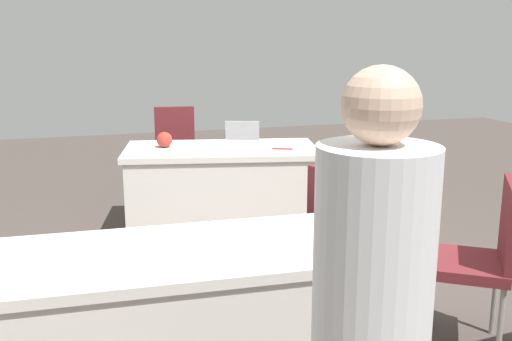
% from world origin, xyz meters
% --- Properties ---
extents(ground_plane, '(14.40, 14.40, 0.00)m').
position_xyz_m(ground_plane, '(0.00, 0.00, 0.00)').
color(ground_plane, '#4C423D').
extents(table_foreground, '(1.83, 1.17, 0.72)m').
position_xyz_m(table_foreground, '(-0.30, -1.80, 0.36)').
color(table_foreground, silver).
rests_on(table_foreground, ground).
extents(table_mid_right, '(1.84, 0.84, 0.72)m').
position_xyz_m(table_mid_right, '(0.43, 0.63, 0.36)').
color(table_mid_right, silver).
rests_on(table_mid_right, ground).
extents(chair_near_front, '(0.61, 0.61, 0.96)m').
position_xyz_m(chair_near_front, '(-1.14, 0.69, 0.55)').
color(chair_near_front, '#9E9993').
rests_on(chair_near_front, ground).
extents(chair_tucked_left, '(0.57, 0.57, 0.96)m').
position_xyz_m(chair_tucked_left, '(-0.58, 0.23, 0.55)').
color(chair_tucked_left, '#9E9993').
rests_on(chair_tucked_left, ground).
extents(chair_tucked_right, '(0.49, 0.49, 0.96)m').
position_xyz_m(chair_tucked_right, '(-0.08, -3.10, 0.55)').
color(chair_tucked_right, '#9E9993').
rests_on(chair_tucked_right, ground).
extents(person_attendee_browsing, '(0.48, 0.48, 1.63)m').
position_xyz_m(person_attendee_browsing, '(0.12, 1.84, 0.91)').
color(person_attendee_browsing, '#26262D').
rests_on(person_attendee_browsing, ground).
extents(laptop_silver, '(0.39, 0.38, 0.21)m').
position_xyz_m(laptop_silver, '(-0.51, -1.89, 0.76)').
color(laptop_silver, silver).
rests_on(laptop_silver, table_foreground).
extents(yarn_ball, '(0.14, 0.14, 0.14)m').
position_xyz_m(yarn_ball, '(0.18, -1.95, 0.79)').
color(yarn_ball, '#B2382D').
rests_on(yarn_ball, table_foreground).
extents(scissors_red, '(0.18, 0.11, 0.01)m').
position_xyz_m(scissors_red, '(-0.79, -1.57, 0.73)').
color(scissors_red, red).
rests_on(scissors_red, table_foreground).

